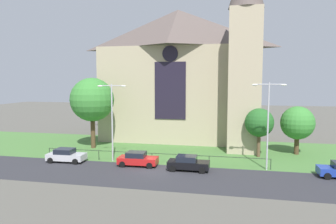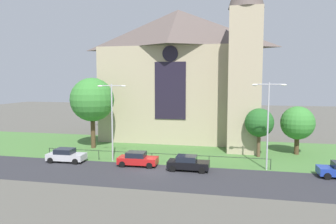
{
  "view_description": "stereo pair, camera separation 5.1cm",
  "coord_description": "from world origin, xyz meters",
  "px_view_note": "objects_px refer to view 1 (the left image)",
  "views": [
    {
      "loc": [
        7.71,
        -30.67,
        9.12
      ],
      "look_at": [
        -0.44,
        8.0,
        5.17
      ],
      "focal_mm": 33.8,
      "sensor_mm": 36.0,
      "label": 1
    },
    {
      "loc": [
        7.76,
        -30.66,
        9.12
      ],
      "look_at": [
        -0.44,
        8.0,
        5.17
      ],
      "focal_mm": 33.8,
      "sensor_mm": 36.0,
      "label": 2
    }
  ],
  "objects_px": {
    "streetlamp_near": "(112,113)",
    "parked_car_silver": "(66,155)",
    "tree_right_near": "(259,123)",
    "tree_left_near": "(92,100)",
    "church_building": "(182,73)",
    "parked_car_black": "(188,163)",
    "parked_car_red": "(138,159)",
    "streetlamp_far": "(268,115)",
    "tree_right_far": "(297,123)"
  },
  "relations": [
    {
      "from": "parked_car_silver",
      "to": "parked_car_black",
      "type": "distance_m",
      "value": 13.92
    },
    {
      "from": "tree_right_far",
      "to": "parked_car_red",
      "type": "distance_m",
      "value": 20.17
    },
    {
      "from": "tree_right_near",
      "to": "tree_left_near",
      "type": "xyz_separation_m",
      "value": [
        -21.6,
        0.64,
        2.42
      ]
    },
    {
      "from": "parked_car_red",
      "to": "parked_car_black",
      "type": "relative_size",
      "value": 1.01
    },
    {
      "from": "tree_left_near",
      "to": "parked_car_black",
      "type": "distance_m",
      "value": 17.3
    },
    {
      "from": "streetlamp_near",
      "to": "parked_car_red",
      "type": "bearing_deg",
      "value": -21.29
    },
    {
      "from": "tree_right_far",
      "to": "parked_car_black",
      "type": "bearing_deg",
      "value": -141.2
    },
    {
      "from": "tree_right_near",
      "to": "streetlamp_near",
      "type": "xyz_separation_m",
      "value": [
        -16.32,
        -5.54,
        1.41
      ]
    },
    {
      "from": "tree_right_far",
      "to": "parked_car_red",
      "type": "relative_size",
      "value": 1.41
    },
    {
      "from": "streetlamp_far",
      "to": "parked_car_black",
      "type": "bearing_deg",
      "value": -166.55
    },
    {
      "from": "streetlamp_near",
      "to": "parked_car_silver",
      "type": "bearing_deg",
      "value": -164.55
    },
    {
      "from": "streetlamp_far",
      "to": "parked_car_black",
      "type": "xyz_separation_m",
      "value": [
        -7.85,
        -1.88,
        -4.87
      ]
    },
    {
      "from": "tree_right_near",
      "to": "parked_car_black",
      "type": "distance_m",
      "value": 11.02
    },
    {
      "from": "tree_right_near",
      "to": "parked_car_silver",
      "type": "bearing_deg",
      "value": -162.02
    },
    {
      "from": "tree_right_near",
      "to": "streetlamp_near",
      "type": "bearing_deg",
      "value": -161.26
    },
    {
      "from": "tree_right_near",
      "to": "parked_car_red",
      "type": "bearing_deg",
      "value": -152.2
    },
    {
      "from": "parked_car_silver",
      "to": "tree_right_far",
      "type": "bearing_deg",
      "value": 17.44
    },
    {
      "from": "streetlamp_far",
      "to": "parked_car_black",
      "type": "relative_size",
      "value": 2.12
    },
    {
      "from": "streetlamp_far",
      "to": "parked_car_red",
      "type": "xyz_separation_m",
      "value": [
        -13.4,
        -1.3,
        -4.87
      ]
    },
    {
      "from": "parked_car_black",
      "to": "parked_car_red",
      "type": "bearing_deg",
      "value": 174.51
    },
    {
      "from": "church_building",
      "to": "parked_car_red",
      "type": "relative_size",
      "value": 6.12
    },
    {
      "from": "tree_left_near",
      "to": "parked_car_silver",
      "type": "distance_m",
      "value": 9.52
    },
    {
      "from": "streetlamp_near",
      "to": "parked_car_silver",
      "type": "xyz_separation_m",
      "value": [
        -5.01,
        -1.38,
        -4.77
      ]
    },
    {
      "from": "tree_right_far",
      "to": "streetlamp_far",
      "type": "distance_m",
      "value": 9.12
    },
    {
      "from": "church_building",
      "to": "streetlamp_far",
      "type": "height_order",
      "value": "church_building"
    },
    {
      "from": "church_building",
      "to": "tree_left_near",
      "type": "bearing_deg",
      "value": -138.35
    },
    {
      "from": "tree_left_near",
      "to": "church_building",
      "type": "bearing_deg",
      "value": 41.65
    },
    {
      "from": "tree_right_far",
      "to": "tree_right_near",
      "type": "xyz_separation_m",
      "value": [
        -4.7,
        -2.33,
        0.21
      ]
    },
    {
      "from": "tree_right_far",
      "to": "streetlamp_near",
      "type": "bearing_deg",
      "value": -159.47
    },
    {
      "from": "tree_right_near",
      "to": "tree_left_near",
      "type": "bearing_deg",
      "value": 178.31
    },
    {
      "from": "tree_right_near",
      "to": "streetlamp_far",
      "type": "height_order",
      "value": "streetlamp_far"
    },
    {
      "from": "tree_right_near",
      "to": "streetlamp_near",
      "type": "relative_size",
      "value": 0.67
    },
    {
      "from": "church_building",
      "to": "streetlamp_far",
      "type": "xyz_separation_m",
      "value": [
        11.41,
        -15.62,
        -4.65
      ]
    },
    {
      "from": "tree_right_far",
      "to": "parked_car_silver",
      "type": "relative_size",
      "value": 1.4
    },
    {
      "from": "parked_car_black",
      "to": "church_building",
      "type": "bearing_deg",
      "value": 101.88
    },
    {
      "from": "tree_left_near",
      "to": "streetlamp_near",
      "type": "height_order",
      "value": "tree_left_near"
    },
    {
      "from": "tree_right_near",
      "to": "streetlamp_far",
      "type": "bearing_deg",
      "value": -85.63
    },
    {
      "from": "tree_right_near",
      "to": "streetlamp_far",
      "type": "relative_size",
      "value": 0.65
    },
    {
      "from": "tree_right_far",
      "to": "streetlamp_far",
      "type": "bearing_deg",
      "value": -118.52
    },
    {
      "from": "tree_left_near",
      "to": "parked_car_black",
      "type": "bearing_deg",
      "value": -29.59
    },
    {
      "from": "streetlamp_near",
      "to": "parked_car_red",
      "type": "height_order",
      "value": "streetlamp_near"
    },
    {
      "from": "streetlamp_far",
      "to": "tree_right_far",
      "type": "bearing_deg",
      "value": 61.48
    },
    {
      "from": "church_building",
      "to": "streetlamp_far",
      "type": "distance_m",
      "value": 19.9
    },
    {
      "from": "tree_right_far",
      "to": "parked_car_red",
      "type": "bearing_deg",
      "value": -152.56
    },
    {
      "from": "tree_right_far",
      "to": "streetlamp_far",
      "type": "height_order",
      "value": "streetlamp_far"
    },
    {
      "from": "tree_right_near",
      "to": "tree_right_far",
      "type": "bearing_deg",
      "value": 26.41
    },
    {
      "from": "tree_left_near",
      "to": "parked_car_red",
      "type": "relative_size",
      "value": 2.23
    },
    {
      "from": "tree_right_far",
      "to": "tree_right_near",
      "type": "relative_size",
      "value": 1.02
    },
    {
      "from": "tree_left_near",
      "to": "tree_right_far",
      "type": "bearing_deg",
      "value": 3.69
    },
    {
      "from": "tree_left_near",
      "to": "streetlamp_near",
      "type": "bearing_deg",
      "value": -49.48
    }
  ]
}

